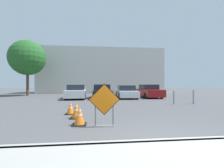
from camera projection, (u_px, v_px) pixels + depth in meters
name	position (u px, v px, depth m)	size (l,w,h in m)	color
ground_plane	(116.00, 100.00, 13.46)	(96.00, 96.00, 0.00)	#4C4C4F
curb_lip	(171.00, 143.00, 3.52)	(30.00, 0.20, 0.14)	#999993
road_closed_sign	(104.00, 103.00, 5.08)	(1.07, 0.20, 1.47)	black
traffic_cone_nearest	(79.00, 115.00, 5.32)	(0.50, 0.50, 0.70)	black
traffic_cone_second	(76.00, 110.00, 6.36)	(0.52, 0.52, 0.70)	black
traffic_cone_third	(70.00, 108.00, 7.23)	(0.47, 0.47, 0.63)	black
parked_car_nearest	(76.00, 92.00, 15.48)	(2.14, 4.77, 1.40)	silver
parked_car_second	(102.00, 92.00, 15.68)	(1.97, 4.08, 1.42)	black
parked_car_third	(126.00, 92.00, 16.03)	(2.05, 4.58, 1.32)	silver
parked_car_fourth	(149.00, 91.00, 16.63)	(1.90, 4.50, 1.42)	maroon
bollard_nearest	(174.00, 97.00, 10.84)	(0.12, 0.12, 0.98)	gray
bollard_second	(193.00, 96.00, 11.00)	(0.12, 0.12, 1.08)	gray
building_facade_backdrop	(102.00, 71.00, 26.60)	(20.92, 5.00, 7.53)	beige
street_tree_behind_lot	(28.00, 58.00, 19.21)	(4.47, 4.47, 7.08)	#513823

